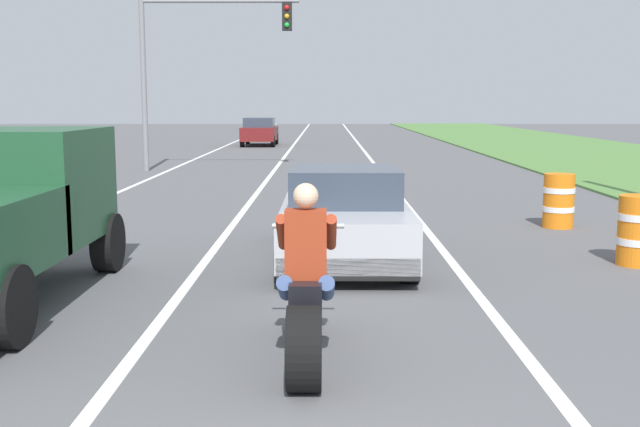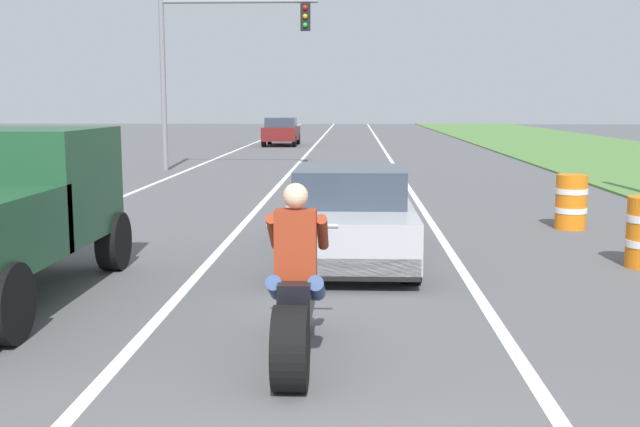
{
  "view_description": "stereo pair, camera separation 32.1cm",
  "coord_description": "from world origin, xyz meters",
  "px_view_note": "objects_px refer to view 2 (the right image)",
  "views": [
    {
      "loc": [
        -0.04,
        -3.47,
        2.3
      ],
      "look_at": [
        -0.1,
        5.53,
        1.0
      ],
      "focal_mm": 43.17,
      "sensor_mm": 36.0,
      "label": 1
    },
    {
      "loc": [
        0.29,
        -3.46,
        2.3
      ],
      "look_at": [
        -0.1,
        5.53,
        1.0
      ],
      "focal_mm": 43.17,
      "sensor_mm": 36.0,
      "label": 2
    }
  ],
  "objects_px": {
    "motorcycle_with_rider": "(296,300)",
    "distant_car_far_ahead": "(281,131)",
    "construction_barrel_mid": "(571,202)",
    "sports_car_silver": "(350,217)",
    "traffic_light_mast_near": "(212,50)"
  },
  "relations": [
    {
      "from": "traffic_light_mast_near",
      "to": "construction_barrel_mid",
      "type": "height_order",
      "value": "traffic_light_mast_near"
    },
    {
      "from": "sports_car_silver",
      "to": "traffic_light_mast_near",
      "type": "height_order",
      "value": "traffic_light_mast_near"
    },
    {
      "from": "sports_car_silver",
      "to": "distant_car_far_ahead",
      "type": "height_order",
      "value": "distant_car_far_ahead"
    },
    {
      "from": "distant_car_far_ahead",
      "to": "motorcycle_with_rider",
      "type": "bearing_deg",
      "value": -84.46
    },
    {
      "from": "motorcycle_with_rider",
      "to": "construction_barrel_mid",
      "type": "relative_size",
      "value": 2.21
    },
    {
      "from": "construction_barrel_mid",
      "to": "motorcycle_with_rider",
      "type": "bearing_deg",
      "value": -120.54
    },
    {
      "from": "construction_barrel_mid",
      "to": "distant_car_far_ahead",
      "type": "distance_m",
      "value": 28.38
    },
    {
      "from": "motorcycle_with_rider",
      "to": "distant_car_far_ahead",
      "type": "relative_size",
      "value": 0.55
    },
    {
      "from": "sports_car_silver",
      "to": "construction_barrel_mid",
      "type": "bearing_deg",
      "value": 35.91
    },
    {
      "from": "motorcycle_with_rider",
      "to": "traffic_light_mast_near",
      "type": "distance_m",
      "value": 20.17
    },
    {
      "from": "sports_car_silver",
      "to": "traffic_light_mast_near",
      "type": "relative_size",
      "value": 0.72
    },
    {
      "from": "motorcycle_with_rider",
      "to": "traffic_light_mast_near",
      "type": "height_order",
      "value": "traffic_light_mast_near"
    },
    {
      "from": "sports_car_silver",
      "to": "construction_barrel_mid",
      "type": "height_order",
      "value": "sports_car_silver"
    },
    {
      "from": "motorcycle_with_rider",
      "to": "distant_car_far_ahead",
      "type": "distance_m",
      "value": 35.03
    },
    {
      "from": "motorcycle_with_rider",
      "to": "traffic_light_mast_near",
      "type": "bearing_deg",
      "value": 102.33
    }
  ]
}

